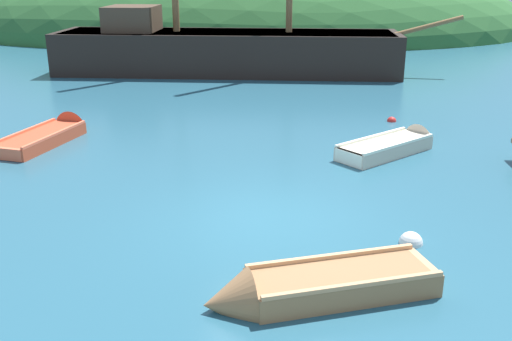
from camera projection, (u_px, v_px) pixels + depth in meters
name	position (u px, v px, depth m)	size (l,w,h in m)	color
ground_plane	(270.00, 219.00, 11.40)	(120.00, 120.00, 0.00)	#285B70
shore_hill	(234.00, 29.00, 45.32)	(43.84, 26.53, 11.96)	#2D602D
sailing_ship	(224.00, 57.00, 26.72)	(18.10, 3.68, 13.54)	black
rowboat_outer_left	(53.00, 136.00, 16.59)	(1.84, 3.72, 1.03)	#C64C2D
rowboat_far	(397.00, 146.00, 15.55)	(3.22, 3.09, 0.93)	beige
rowboat_outer_right	(310.00, 290.00, 8.66)	(3.64, 2.01, 0.94)	#9E7047
buoy_red	(392.00, 121.00, 18.55)	(0.29, 0.29, 0.29)	red
buoy_white	(411.00, 243.00, 10.41)	(0.43, 0.43, 0.43)	white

